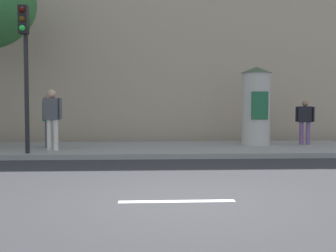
{
  "coord_description": "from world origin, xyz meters",
  "views": [
    {
      "loc": [
        -0.48,
        -6.34,
        1.48
      ],
      "look_at": [
        -0.03,
        2.0,
        1.07
      ],
      "focal_mm": 44.59,
      "sensor_mm": 36.0,
      "label": 1
    }
  ],
  "objects_px": {
    "pedestrian_in_dark_shirt": "(48,117)",
    "traffic_light": "(25,54)",
    "pedestrian_in_light_jacket": "(305,119)",
    "poster_column": "(256,106)",
    "pedestrian_tallest": "(52,114)"
  },
  "relations": [
    {
      "from": "traffic_light",
      "to": "pedestrian_in_light_jacket",
      "type": "bearing_deg",
      "value": 14.54
    },
    {
      "from": "pedestrian_in_light_jacket",
      "to": "traffic_light",
      "type": "bearing_deg",
      "value": -165.46
    },
    {
      "from": "pedestrian_in_dark_shirt",
      "to": "pedestrian_in_light_jacket",
      "type": "bearing_deg",
      "value": 3.65
    },
    {
      "from": "poster_column",
      "to": "pedestrian_in_dark_shirt",
      "type": "distance_m",
      "value": 6.76
    },
    {
      "from": "pedestrian_in_light_jacket",
      "to": "pedestrian_tallest",
      "type": "bearing_deg",
      "value": -170.55
    },
    {
      "from": "pedestrian_in_dark_shirt",
      "to": "pedestrian_in_light_jacket",
      "type": "distance_m",
      "value": 8.47
    },
    {
      "from": "pedestrian_in_dark_shirt",
      "to": "pedestrian_tallest",
      "type": "bearing_deg",
      "value": -69.19
    },
    {
      "from": "pedestrian_in_dark_shirt",
      "to": "pedestrian_tallest",
      "type": "relative_size",
      "value": 0.93
    },
    {
      "from": "pedestrian_in_dark_shirt",
      "to": "traffic_light",
      "type": "bearing_deg",
      "value": -96.92
    },
    {
      "from": "pedestrian_in_dark_shirt",
      "to": "poster_column",
      "type": "bearing_deg",
      "value": 3.62
    },
    {
      "from": "pedestrian_in_light_jacket",
      "to": "pedestrian_tallest",
      "type": "height_order",
      "value": "pedestrian_tallest"
    },
    {
      "from": "traffic_light",
      "to": "pedestrian_tallest",
      "type": "xyz_separation_m",
      "value": [
        0.52,
        0.89,
        -1.65
      ]
    },
    {
      "from": "poster_column",
      "to": "pedestrian_in_dark_shirt",
      "type": "height_order",
      "value": "poster_column"
    },
    {
      "from": "poster_column",
      "to": "pedestrian_in_dark_shirt",
      "type": "xyz_separation_m",
      "value": [
        -6.73,
        -0.43,
        -0.36
      ]
    },
    {
      "from": "poster_column",
      "to": "pedestrian_in_dark_shirt",
      "type": "relative_size",
      "value": 1.57
    }
  ]
}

